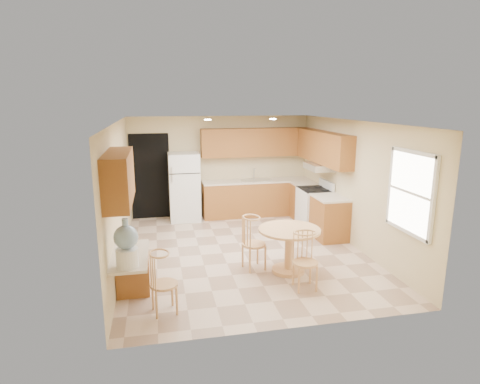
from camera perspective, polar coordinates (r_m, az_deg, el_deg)
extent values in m
plane|color=#C9AB92|center=(7.89, 0.49, -8.48)|extent=(5.50, 5.50, 0.00)
cube|color=white|center=(7.36, 0.52, 9.97)|extent=(4.50, 5.50, 0.02)
cube|color=beige|center=(10.18, -2.78, 3.71)|extent=(4.50, 0.02, 2.50)
cube|color=beige|center=(4.97, 7.27, -6.34)|extent=(4.50, 0.02, 2.50)
cube|color=beige|center=(7.39, -16.80, -0.37)|extent=(0.02, 5.50, 2.50)
cube|color=beige|center=(8.29, 15.89, 1.09)|extent=(0.02, 5.50, 2.50)
cube|color=black|center=(10.08, -12.63, 2.16)|extent=(0.90, 0.02, 2.10)
cube|color=#9C5E27|center=(10.23, 2.38, -0.91)|extent=(2.75, 0.60, 0.87)
cube|color=beige|center=(10.13, 2.40, 1.59)|extent=(2.75, 0.63, 0.04)
cube|color=#9C5E27|center=(10.00, 9.20, -1.39)|extent=(0.60, 0.59, 0.87)
cube|color=beige|center=(9.89, 9.30, 1.16)|extent=(0.63, 0.59, 0.04)
cube|color=#9C5E27|center=(8.70, 12.60, -3.71)|extent=(0.60, 0.80, 0.87)
cube|color=beige|center=(8.59, 12.75, -0.80)|extent=(0.63, 0.80, 0.04)
cube|color=#9C5E27|center=(10.11, 2.27, 7.08)|extent=(2.75, 0.33, 0.70)
cube|color=#9C5E27|center=(9.20, 11.74, 6.24)|extent=(0.33, 2.42, 0.70)
cube|color=#9C5E27|center=(5.70, -16.84, 1.94)|extent=(0.33, 1.40, 0.70)
cube|color=silver|center=(10.12, 2.27, 1.71)|extent=(0.78, 0.44, 0.01)
cube|color=silver|center=(9.20, 11.20, 3.56)|extent=(0.50, 0.76, 0.14)
cube|color=#9C5E27|center=(6.39, -14.98, -10.76)|extent=(0.48, 0.42, 0.72)
cube|color=beige|center=(5.90, -15.39, -8.75)|extent=(0.50, 1.20, 0.04)
cube|color=white|center=(6.68, 23.14, -0.05)|extent=(0.05, 1.00, 1.20)
cube|color=white|center=(6.58, 23.54, 5.21)|extent=(0.05, 1.10, 0.06)
cube|color=white|center=(6.83, 22.61, -5.13)|extent=(0.05, 1.10, 0.06)
cube|color=white|center=(6.26, 25.79, -1.13)|extent=(0.05, 0.06, 1.28)
cube|color=white|center=(7.11, 20.67, 0.88)|extent=(0.05, 0.06, 1.28)
cylinder|color=white|center=(8.45, -4.60, 10.21)|extent=(0.14, 0.14, 0.02)
cylinder|color=white|center=(8.74, 4.69, 10.30)|extent=(0.14, 0.14, 0.02)
cube|color=white|center=(9.82, -7.92, 0.73)|extent=(0.73, 0.68, 1.65)
cube|color=black|center=(9.40, -7.84, 2.60)|extent=(0.71, 0.01, 0.02)
cube|color=silver|center=(9.40, -9.67, 1.93)|extent=(0.03, 0.03, 0.18)
cube|color=silver|center=(9.36, -9.72, 3.10)|extent=(0.03, 0.03, 0.14)
cube|color=white|center=(9.37, 10.49, -2.31)|extent=(0.65, 0.76, 0.90)
cube|color=black|center=(9.27, 10.61, 0.40)|extent=(0.64, 0.75, 0.02)
cube|color=white|center=(9.36, 12.22, 1.04)|extent=(0.06, 0.76, 0.18)
cylinder|color=tan|center=(7.07, 6.87, -10.93)|extent=(0.56, 0.56, 0.06)
cylinder|color=tan|center=(6.94, 6.95, -8.31)|extent=(0.14, 0.14, 0.69)
cylinder|color=tan|center=(6.81, 7.03, -5.36)|extent=(1.05, 1.05, 0.04)
cylinder|color=tan|center=(7.00, 1.99, -7.46)|extent=(0.42, 0.42, 0.04)
cylinder|color=tan|center=(7.18, 0.53, -8.80)|extent=(0.04, 0.04, 0.44)
cylinder|color=tan|center=(7.24, 2.85, -8.62)|extent=(0.04, 0.04, 0.44)
cylinder|color=tan|center=(6.91, 1.06, -9.70)|extent=(0.04, 0.04, 0.44)
cylinder|color=tan|center=(6.98, 3.47, -9.49)|extent=(0.04, 0.04, 0.44)
cylinder|color=tan|center=(6.37, 9.28, -9.91)|extent=(0.40, 0.40, 0.04)
cylinder|color=tan|center=(6.53, 7.57, -11.29)|extent=(0.03, 0.03, 0.43)
cylinder|color=tan|center=(6.63, 9.93, -11.02)|extent=(0.03, 0.03, 0.43)
cylinder|color=tan|center=(6.29, 8.44, -12.31)|extent=(0.03, 0.03, 0.43)
cylinder|color=tan|center=(6.39, 10.88, -12.00)|extent=(0.03, 0.03, 0.43)
cylinder|color=tan|center=(5.73, -10.76, -12.80)|extent=(0.39, 0.39, 0.04)
cylinder|color=tan|center=(5.95, -12.07, -14.08)|extent=(0.03, 0.03, 0.41)
cylinder|color=tan|center=(5.95, -9.34, -13.96)|extent=(0.03, 0.03, 0.41)
cylinder|color=tan|center=(5.71, -12.07, -15.33)|extent=(0.03, 0.03, 0.41)
cylinder|color=tan|center=(5.71, -9.20, -15.20)|extent=(0.03, 0.03, 0.41)
cylinder|color=white|center=(5.45, -15.73, -8.97)|extent=(0.29, 0.29, 0.25)
sphere|color=#7EA1C3|center=(5.36, -15.92, -6.19)|extent=(0.31, 0.31, 0.31)
cylinder|color=#7EA1C3|center=(5.30, -16.05, -4.13)|extent=(0.08, 0.08, 0.09)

